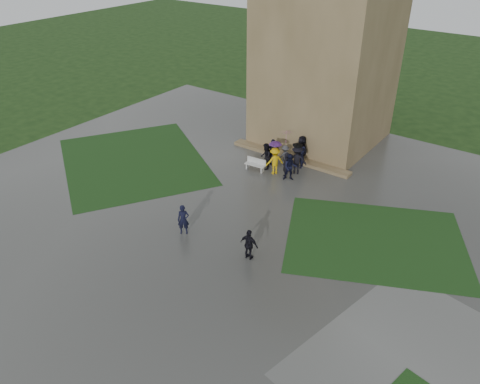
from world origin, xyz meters
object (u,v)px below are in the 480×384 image
Objects in this scene: tower at (331,13)px; pedestrian_mid at (183,220)px; pedestrian_near at (249,245)px; bench at (256,164)px.

tower is 10.76× the size of pedestrian_mid.
pedestrian_near is (4.01, 0.28, -0.01)m from pedestrian_mid.
pedestrian_near is at bearing -62.88° from bench.
pedestrian_mid is (0.02, -15.32, -8.14)m from tower.
tower reaches higher than pedestrian_mid.
tower is at bearing 52.25° from pedestrian_mid.
pedestrian_mid reaches higher than pedestrian_near.
bench is (-0.99, -7.15, -8.56)m from tower.
pedestrian_mid is (1.01, -8.17, 0.42)m from bench.
bench is 0.85× the size of pedestrian_mid.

